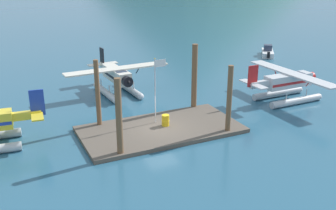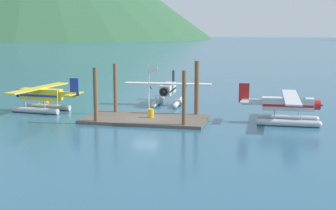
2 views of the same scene
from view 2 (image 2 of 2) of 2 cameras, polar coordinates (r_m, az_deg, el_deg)
ground_plane at (r=46.54m, az=-2.76°, el=-1.93°), size 1200.00×1200.00×0.00m
dock_platform at (r=46.52m, az=-2.76°, el=-1.75°), size 12.15×6.28×0.30m
piling_near_left at (r=44.88m, az=-8.83°, el=1.08°), size 0.43×0.43×5.44m
piling_near_right at (r=42.62m, az=1.97°, el=0.67°), size 0.39×0.39×5.31m
piling_far_left at (r=49.82m, az=-6.46°, el=1.93°), size 0.37×0.37×5.45m
piling_far_right at (r=48.13m, az=3.53°, el=1.94°), size 0.48×0.48×5.82m
flagpole at (r=47.02m, az=-2.19°, el=2.61°), size 0.95×0.10×5.21m
fuel_drum at (r=46.47m, az=-2.10°, el=-1.02°), size 0.62×0.62×0.88m
mooring_buoy at (r=57.25m, az=-14.65°, el=0.22°), size 0.72×0.72×0.72m
seaplane_yellow_port_fwd at (r=53.44m, az=-15.24°, el=0.90°), size 7.96×10.48×3.84m
seaplane_silver_stbd_fwd at (r=46.14m, az=14.42°, el=-0.32°), size 7.98×10.42×3.84m
seaplane_cream_bow_centre at (r=56.16m, az=-0.01°, el=1.61°), size 10.46×7.98×3.84m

